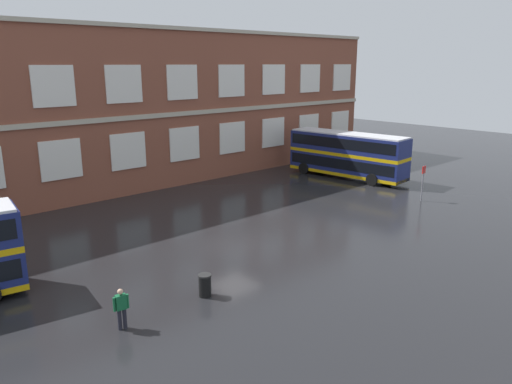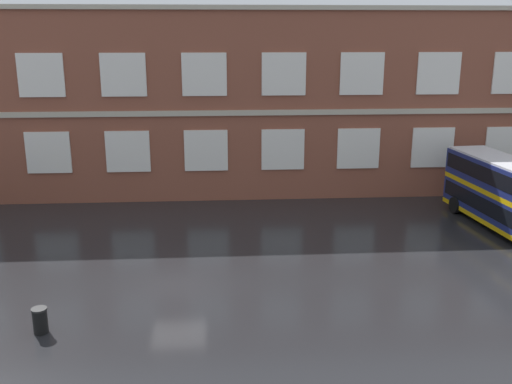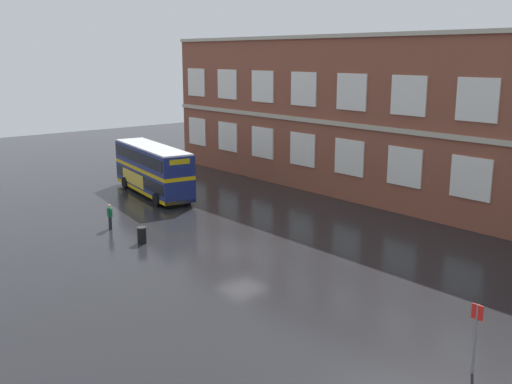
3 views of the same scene
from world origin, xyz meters
TOP-DOWN VIEW (x-y plane):
  - ground_plane at (0.00, 2.00)m, footprint 120.00×120.00m
  - brick_terminal_building at (1.18, 17.98)m, footprint 57.47×8.19m
  - double_decker_middle at (18.77, 6.34)m, footprint 3.66×11.20m
  - station_litter_bin at (-4.99, -3.98)m, footprint 0.60×0.60m

SIDE VIEW (x-z plane):
  - ground_plane at x=0.00m, z-range 0.00..0.00m
  - station_litter_bin at x=-4.99m, z-range 0.01..1.04m
  - double_decker_middle at x=18.77m, z-range 0.11..4.18m
  - brick_terminal_building at x=1.18m, z-range -0.15..12.79m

